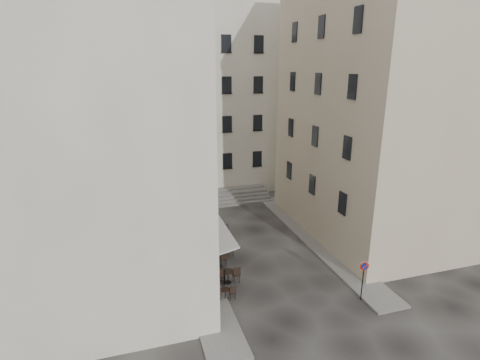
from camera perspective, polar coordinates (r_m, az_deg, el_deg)
name	(u,v)px	position (r m, az deg, el deg)	size (l,w,h in m)	color
ground	(271,268)	(24.19, 4.68, -13.16)	(90.00, 90.00, 0.00)	black
sidewalk_left	(189,248)	(26.53, -7.81, -10.25)	(2.00, 22.00, 0.12)	slate
sidewalk_right	(313,238)	(28.30, 11.03, -8.61)	(2.00, 18.00, 0.12)	slate
building_left	(74,101)	(22.61, -23.91, 10.96)	(12.20, 16.20, 20.60)	beige
building_right	(392,107)	(29.51, 22.14, 10.27)	(12.20, 14.20, 18.60)	tan
building_back	(195,95)	(39.11, -6.89, 12.71)	(18.20, 10.20, 18.60)	beige
cafe_storefront	(199,243)	(23.09, -6.29, -9.47)	(1.74, 7.30, 3.50)	#450C09
stone_steps	(221,197)	(34.95, -2.87, -2.66)	(9.00, 3.15, 0.80)	#575553
bollard_near	(224,277)	(22.23, -2.38, -14.49)	(0.12, 0.12, 0.98)	black
bollard_mid	(211,249)	(25.20, -4.43, -10.49)	(0.12, 0.12, 0.98)	black
bollard_far	(201,228)	(28.29, -6.01, -7.33)	(0.12, 0.12, 0.98)	black
no_parking_sign	(364,273)	(21.37, 18.31, -13.34)	(0.52, 0.13, 2.31)	black
bistro_table_a	(225,293)	(21.06, -2.31, -16.83)	(1.14, 0.54, 0.80)	black
bistro_table_b	(228,275)	(22.39, -1.87, -14.30)	(1.39, 0.65, 0.98)	black
bistro_table_c	(216,260)	(24.06, -3.71, -12.02)	(1.33, 0.62, 0.93)	black
bistro_table_d	(224,250)	(25.19, -2.44, -10.68)	(1.23, 0.58, 0.86)	black
bistro_table_e	(206,240)	(26.59, -5.14, -9.05)	(1.36, 0.64, 0.96)	black
pedestrian	(226,235)	(26.32, -2.10, -8.39)	(0.62, 0.41, 1.71)	#232228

